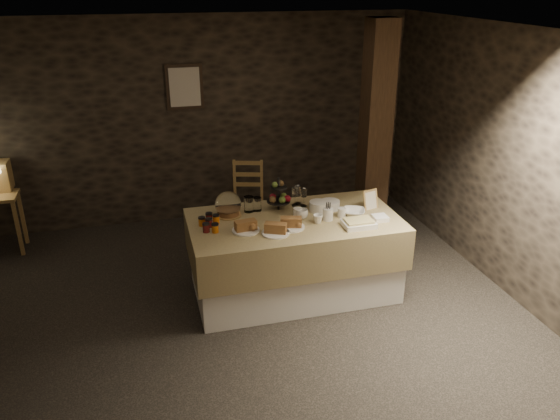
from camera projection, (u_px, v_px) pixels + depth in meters
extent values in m
cube|color=black|center=(239.00, 318.00, 5.21)|extent=(5.50, 5.00, 0.01)
cube|color=black|center=(199.00, 121.00, 6.91)|extent=(5.50, 0.02, 2.60)
cube|color=black|center=(335.00, 385.00, 2.48)|extent=(5.50, 0.02, 2.60)
cube|color=black|center=(511.00, 165.00, 5.34)|extent=(0.02, 5.00, 2.60)
cube|color=beige|center=(229.00, 33.00, 4.18)|extent=(5.50, 5.00, 0.01)
cube|color=silver|center=(294.00, 258.00, 5.51)|extent=(1.98, 1.02, 0.77)
cube|color=#786345|center=(294.00, 238.00, 5.42)|extent=(2.06, 1.09, 0.42)
cube|color=olive|center=(18.00, 229.00, 6.25)|extent=(0.04, 0.04, 0.67)
cube|color=olive|center=(23.00, 218.00, 6.53)|extent=(0.04, 0.04, 0.67)
cube|color=olive|center=(248.00, 212.00, 6.97)|extent=(0.50, 0.48, 0.05)
cube|color=olive|center=(244.00, 175.00, 6.94)|extent=(0.38, 0.14, 0.39)
cube|color=black|center=(375.00, 136.00, 6.31)|extent=(0.30, 0.30, 2.60)
cube|color=#2F2217|center=(185.00, 87.00, 6.67)|extent=(0.45, 0.03, 0.55)
cube|color=beige|center=(185.00, 87.00, 6.65)|extent=(0.37, 0.01, 0.47)
cylinder|color=white|center=(319.00, 206.00, 5.50)|extent=(0.19, 0.19, 0.10)
cylinder|color=white|center=(330.00, 205.00, 5.56)|extent=(0.20, 0.20, 0.08)
cylinder|color=white|center=(328.00, 214.00, 5.30)|extent=(0.10, 0.10, 0.12)
imported|color=white|center=(302.00, 214.00, 5.33)|extent=(0.15, 0.15, 0.10)
imported|color=white|center=(318.00, 219.00, 5.24)|extent=(0.12, 0.12, 0.09)
cylinder|color=white|center=(298.00, 213.00, 5.36)|extent=(0.09, 0.09, 0.09)
cylinder|color=white|center=(342.00, 212.00, 5.37)|extent=(0.08, 0.08, 0.09)
imported|color=white|center=(354.00, 212.00, 5.43)|extent=(0.29, 0.29, 0.05)
cylinder|color=olive|center=(228.00, 215.00, 5.42)|extent=(0.26, 0.26, 0.01)
cylinder|color=brown|center=(228.00, 211.00, 5.40)|extent=(0.22, 0.22, 0.07)
sphere|color=white|center=(228.00, 204.00, 5.37)|extent=(0.26, 0.26, 0.26)
cylinder|color=black|center=(279.00, 194.00, 5.49)|extent=(0.02, 0.02, 0.34)
cylinder|color=black|center=(279.00, 201.00, 5.52)|extent=(0.24, 0.24, 0.01)
cylinder|color=black|center=(279.00, 187.00, 5.46)|extent=(0.17, 0.17, 0.01)
sphere|color=#59762C|center=(284.00, 196.00, 5.55)|extent=(0.07, 0.07, 0.07)
sphere|color=maroon|center=(273.00, 197.00, 5.53)|extent=(0.07, 0.07, 0.07)
sphere|color=#59762C|center=(282.00, 200.00, 5.46)|extent=(0.07, 0.07, 0.07)
sphere|color=brown|center=(273.00, 200.00, 5.47)|extent=(0.07, 0.07, 0.07)
sphere|color=maroon|center=(287.00, 199.00, 5.49)|extent=(0.07, 0.07, 0.07)
cylinder|color=white|center=(246.00, 230.00, 5.09)|extent=(0.26, 0.26, 0.01)
cube|color=brown|center=(246.00, 225.00, 5.07)|extent=(0.21, 0.11, 0.09)
cylinder|color=white|center=(276.00, 233.00, 5.03)|extent=(0.26, 0.26, 0.01)
cube|color=brown|center=(276.00, 228.00, 5.01)|extent=(0.22, 0.17, 0.09)
cylinder|color=white|center=(291.00, 227.00, 5.15)|extent=(0.26, 0.26, 0.01)
cube|color=brown|center=(291.00, 222.00, 5.13)|extent=(0.22, 0.14, 0.09)
cylinder|color=maroon|center=(209.00, 223.00, 5.16)|extent=(0.06, 0.06, 0.07)
cylinder|color=orange|center=(215.00, 229.00, 5.05)|extent=(0.06, 0.06, 0.07)
cylinder|color=maroon|center=(206.00, 228.00, 5.06)|extent=(0.06, 0.06, 0.07)
cylinder|color=orange|center=(216.00, 220.00, 5.24)|extent=(0.06, 0.06, 0.07)
cylinder|color=maroon|center=(209.00, 218.00, 5.28)|extent=(0.06, 0.06, 0.07)
cylinder|color=orange|center=(202.00, 222.00, 5.19)|extent=(0.06, 0.06, 0.07)
cube|color=white|center=(359.00, 224.00, 5.17)|extent=(0.30, 0.22, 0.05)
cube|color=#D9C67C|center=(359.00, 221.00, 5.16)|extent=(0.26, 0.18, 0.02)
cube|color=white|center=(380.00, 218.00, 5.31)|extent=(0.14, 0.14, 0.04)
cube|color=olive|center=(371.00, 200.00, 5.54)|extent=(0.18, 0.11, 0.22)
cylinder|color=white|center=(249.00, 204.00, 5.48)|extent=(0.10, 0.10, 0.16)
cylinder|color=white|center=(257.00, 204.00, 5.50)|extent=(0.09, 0.09, 0.14)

